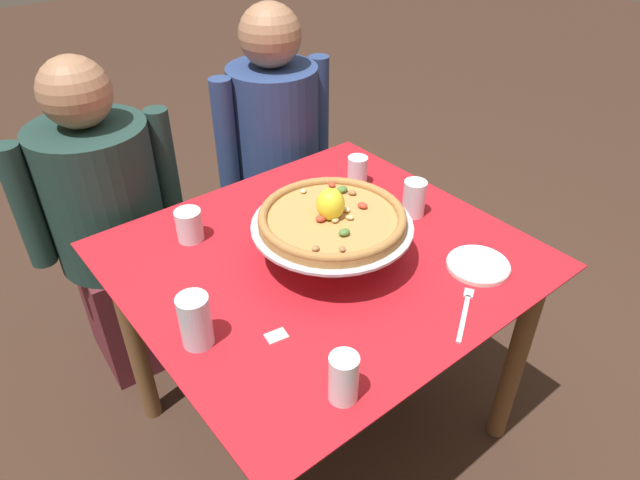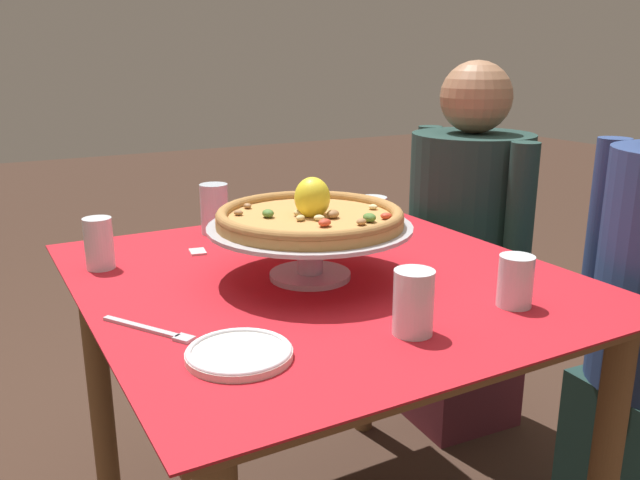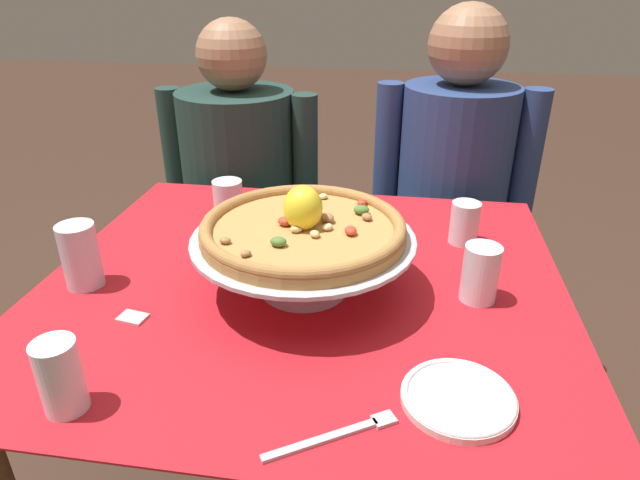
# 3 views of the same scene
# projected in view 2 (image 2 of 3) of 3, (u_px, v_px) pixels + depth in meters

# --- Properties ---
(dining_table) EXTENTS (1.05, 0.98, 0.74)m
(dining_table) POSITION_uv_depth(u_px,v_px,m) (321.00, 323.00, 1.43)
(dining_table) COLOR brown
(dining_table) RESTS_ON ground
(pizza_stand) EXTENTS (0.43, 0.43, 0.12)m
(pizza_stand) POSITION_uv_depth(u_px,v_px,m) (310.00, 238.00, 1.36)
(pizza_stand) COLOR #B7B7C1
(pizza_stand) RESTS_ON dining_table
(pizza) EXTENTS (0.39, 0.39, 0.10)m
(pizza) POSITION_uv_depth(u_px,v_px,m) (310.00, 216.00, 1.34)
(pizza) COLOR #BC8447
(pizza) RESTS_ON pizza_stand
(water_glass_back_right) EXTENTS (0.07, 0.07, 0.10)m
(water_glass_back_right) POSITION_uv_depth(u_px,v_px,m) (515.00, 285.00, 1.22)
(water_glass_back_right) COLOR silver
(water_glass_back_right) RESTS_ON dining_table
(water_glass_front_left) EXTENTS (0.06, 0.06, 0.11)m
(water_glass_front_left) POSITION_uv_depth(u_px,v_px,m) (99.00, 246.00, 1.43)
(water_glass_front_left) COLOR white
(water_glass_front_left) RESTS_ON dining_table
(water_glass_side_left) EXTENTS (0.07, 0.07, 0.13)m
(water_glass_side_left) POSITION_uv_depth(u_px,v_px,m) (215.00, 211.00, 1.71)
(water_glass_side_left) COLOR silver
(water_glass_side_left) RESTS_ON dining_table
(water_glass_back_left) EXTENTS (0.08, 0.08, 0.09)m
(water_glass_back_left) POSITION_uv_depth(u_px,v_px,m) (372.00, 217.00, 1.73)
(water_glass_back_left) COLOR silver
(water_glass_back_left) RESTS_ON dining_table
(water_glass_side_right) EXTENTS (0.07, 0.07, 0.11)m
(water_glass_side_right) POSITION_uv_depth(u_px,v_px,m) (413.00, 306.00, 1.09)
(water_glass_side_right) COLOR white
(water_glass_side_right) RESTS_ON dining_table
(side_plate) EXTENTS (0.17, 0.17, 0.02)m
(side_plate) POSITION_uv_depth(u_px,v_px,m) (239.00, 353.00, 1.01)
(side_plate) COLOR silver
(side_plate) RESTS_ON dining_table
(dinner_fork) EXTENTS (0.18, 0.12, 0.01)m
(dinner_fork) POSITION_uv_depth(u_px,v_px,m) (152.00, 330.00, 1.11)
(dinner_fork) COLOR #B7B7C1
(dinner_fork) RESTS_ON dining_table
(sugar_packet) EXTENTS (0.06, 0.04, 0.00)m
(sugar_packet) POSITION_uv_depth(u_px,v_px,m) (198.00, 252.00, 1.55)
(sugar_packet) COLOR beige
(sugar_packet) RESTS_ON dining_table
(diner_left) EXTENTS (0.53, 0.39, 1.18)m
(diner_left) POSITION_uv_depth(u_px,v_px,m) (466.00, 253.00, 2.07)
(diner_left) COLOR maroon
(diner_left) RESTS_ON ground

